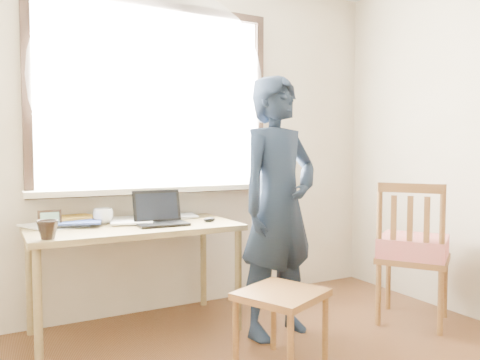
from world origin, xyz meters
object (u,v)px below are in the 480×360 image
laptop (160,216)px  mug_dark (48,230)px  work_chair (281,303)px  mug_white (103,216)px  side_chair (413,249)px  person (278,206)px  desk (135,236)px

laptop → mug_dark: size_ratio=2.92×
laptop → work_chair: size_ratio=0.60×
mug_white → work_chair: bearing=-55.5°
side_chair → laptop: bearing=156.0°
mug_dark → person: (1.39, -0.21, 0.08)m
desk → person: person is taller
laptop → work_chair: (0.40, -0.87, -0.40)m
laptop → mug_dark: laptop is taller
desk → mug_dark: bearing=-155.1°
laptop → work_chair: bearing=-65.4°
laptop → work_chair: 1.04m
work_chair → side_chair: size_ratio=0.56×
mug_dark → side_chair: bearing=-11.8°
work_chair → laptop: bearing=114.6°
mug_white → mug_dark: size_ratio=1.15×
desk → work_chair: bearing=-58.1°
laptop → side_chair: 1.78m
mug_dark → work_chair: mug_dark is taller
side_chair → desk: bearing=157.1°
work_chair → person: person is taller
laptop → side_chair: bearing=-24.0°
desk → mug_dark: (-0.56, -0.26, 0.13)m
mug_white → side_chair: size_ratio=0.13×
mug_white → person: (1.00, -0.63, 0.08)m
desk → mug_white: size_ratio=10.15×
mug_dark → work_chair: size_ratio=0.21×
side_chair → person: (-0.95, 0.28, 0.33)m
desk → side_chair: bearing=-22.9°
work_chair → desk: bearing=121.9°
mug_dark → side_chair: side_chair is taller
mug_dark → person: bearing=-8.5°
desk → mug_white: mug_white is taller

